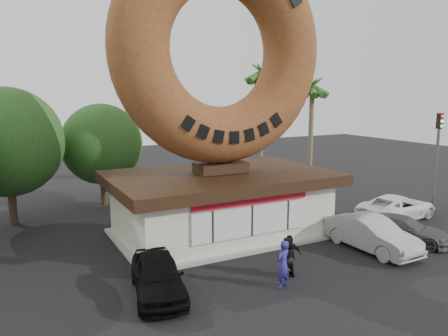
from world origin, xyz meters
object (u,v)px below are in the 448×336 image
object	(u,v)px
donut_shop	(221,201)
traffic_signal	(437,149)
person_right	(290,255)
car_white	(397,207)
car_black	(158,276)
giant_donut	(221,50)
car_silver	(371,234)
car_grey	(402,229)
street_lamp	(130,134)
person_left	(283,264)
person_center	(286,257)

from	to	relation	value
donut_shop	traffic_signal	size ratio (longest dim) A/B	1.84
person_right	car_white	distance (m)	10.84
car_black	giant_donut	bearing A→B (deg)	56.02
giant_donut	donut_shop	bearing A→B (deg)	-90.00
car_silver	car_grey	bearing A→B (deg)	1.09
donut_shop	car_grey	world-z (taller)	donut_shop
traffic_signal	car_silver	xyz separation A→B (m)	(-8.81, -3.33, -3.08)
car_black	car_silver	distance (m)	10.41
traffic_signal	person_right	bearing A→B (deg)	-164.39
car_grey	street_lamp	bearing A→B (deg)	91.76
person_right	car_white	xyz separation A→B (m)	(10.25, 3.53, -0.12)
donut_shop	giant_donut	bearing A→B (deg)	90.00
street_lamp	car_black	distance (m)	15.88
giant_donut	street_lamp	bearing A→B (deg)	100.51
traffic_signal	car_black	xyz separation A→B (m)	(-19.22, -3.05, -3.12)
car_grey	car_white	xyz separation A→B (m)	(2.92, 2.83, 0.08)
giant_donut	person_left	xyz separation A→B (m)	(-0.81, -6.68, -8.42)
giant_donut	traffic_signal	xyz separation A→B (m)	(14.00, -2.01, -5.48)
donut_shop	car_silver	bearing A→B (deg)	-45.73
street_lamp	giant_donut	bearing A→B (deg)	-79.49
donut_shop	street_lamp	xyz separation A→B (m)	(-1.86, 10.02, 2.72)
car_black	car_silver	size ratio (longest dim) A/B	0.91
street_lamp	car_black	size ratio (longest dim) A/B	1.83
street_lamp	person_left	bearing A→B (deg)	-86.43
donut_shop	person_right	world-z (taller)	donut_shop
person_center	car_silver	xyz separation A→B (m)	(5.34, 0.62, -0.04)
donut_shop	car_grey	distance (m)	9.12
donut_shop	giant_donut	size ratio (longest dim) A/B	1.01
traffic_signal	car_silver	distance (m)	9.91
person_center	traffic_signal	bearing A→B (deg)	-160.95
traffic_signal	person_left	size ratio (longest dim) A/B	3.27
donut_shop	person_left	size ratio (longest dim) A/B	6.03
giant_donut	car_black	distance (m)	11.26
person_left	car_silver	bearing A→B (deg)	172.15
giant_donut	person_center	bearing A→B (deg)	-91.49
car_grey	giant_donut	bearing A→B (deg)	115.32
giant_donut	person_right	size ratio (longest dim) A/B	6.56
street_lamp	person_center	size ratio (longest dim) A/B	4.85
car_silver	street_lamp	bearing A→B (deg)	112.32
giant_donut	car_silver	bearing A→B (deg)	-45.82
person_right	car_grey	bearing A→B (deg)	-163.63
street_lamp	car_white	size ratio (longest dim) A/B	1.54
person_center	car_silver	distance (m)	5.38
car_silver	car_white	size ratio (longest dim) A/B	0.92
donut_shop	car_grey	xyz separation A→B (m)	(7.42, -5.19, -1.12)
donut_shop	giant_donut	xyz separation A→B (m)	(0.00, 0.02, 7.58)
car_white	person_center	bearing A→B (deg)	101.00
donut_shop	person_right	size ratio (longest dim) A/B	6.62
traffic_signal	person_right	size ratio (longest dim) A/B	3.59
car_black	person_center	bearing A→B (deg)	1.80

